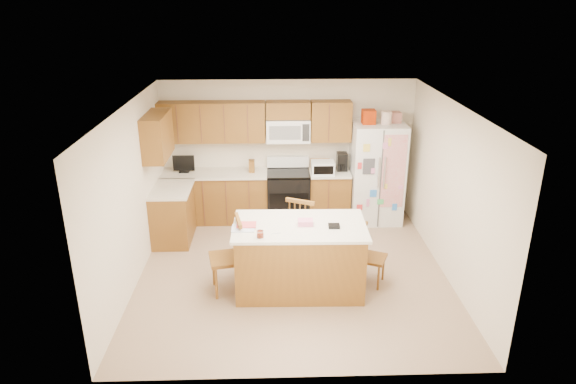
{
  "coord_description": "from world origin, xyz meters",
  "views": [
    {
      "loc": [
        -0.29,
        -6.7,
        3.9
      ],
      "look_at": [
        -0.06,
        0.35,
        1.15
      ],
      "focal_mm": 32.0,
      "sensor_mm": 36.0,
      "label": 1
    }
  ],
  "objects_px": {
    "refrigerator": "(377,172)",
    "island": "(299,257)",
    "windsor_chair_back": "(304,231)",
    "windsor_chair_left": "(228,258)",
    "stove": "(288,195)",
    "windsor_chair_right": "(371,257)"
  },
  "relations": [
    {
      "from": "refrigerator",
      "to": "windsor_chair_right",
      "type": "distance_m",
      "value": 2.31
    },
    {
      "from": "island",
      "to": "windsor_chair_back",
      "type": "bearing_deg",
      "value": 82.31
    },
    {
      "from": "island",
      "to": "windsor_chair_right",
      "type": "relative_size",
      "value": 2.08
    },
    {
      "from": "stove",
      "to": "refrigerator",
      "type": "xyz_separation_m",
      "value": [
        1.57,
        -0.06,
        0.45
      ]
    },
    {
      "from": "stove",
      "to": "island",
      "type": "distance_m",
      "value": 2.38
    },
    {
      "from": "stove",
      "to": "island",
      "type": "height_order",
      "value": "stove"
    },
    {
      "from": "refrigerator",
      "to": "windsor_chair_back",
      "type": "relative_size",
      "value": 1.89
    },
    {
      "from": "refrigerator",
      "to": "island",
      "type": "height_order",
      "value": "refrigerator"
    },
    {
      "from": "windsor_chair_left",
      "to": "windsor_chair_back",
      "type": "distance_m",
      "value": 1.36
    },
    {
      "from": "refrigerator",
      "to": "island",
      "type": "bearing_deg",
      "value": -122.94
    },
    {
      "from": "refrigerator",
      "to": "island",
      "type": "relative_size",
      "value": 1.13
    },
    {
      "from": "island",
      "to": "windsor_chair_right",
      "type": "height_order",
      "value": "island"
    },
    {
      "from": "windsor_chair_left",
      "to": "windsor_chair_back",
      "type": "bearing_deg",
      "value": 36.84
    },
    {
      "from": "stove",
      "to": "island",
      "type": "xyz_separation_m",
      "value": [
        0.07,
        -2.37,
        0.02
      ]
    },
    {
      "from": "stove",
      "to": "refrigerator",
      "type": "bearing_deg",
      "value": -2.3
    },
    {
      "from": "island",
      "to": "windsor_chair_left",
      "type": "relative_size",
      "value": 1.68
    },
    {
      "from": "refrigerator",
      "to": "windsor_chair_left",
      "type": "xyz_separation_m",
      "value": [
        -2.48,
        -2.33,
        -0.41
      ]
    },
    {
      "from": "island",
      "to": "refrigerator",
      "type": "bearing_deg",
      "value": 57.06
    },
    {
      "from": "stove",
      "to": "refrigerator",
      "type": "height_order",
      "value": "refrigerator"
    },
    {
      "from": "island",
      "to": "windsor_chair_back",
      "type": "distance_m",
      "value": 0.8
    },
    {
      "from": "refrigerator",
      "to": "island",
      "type": "distance_m",
      "value": 2.79
    },
    {
      "from": "windsor_chair_back",
      "to": "refrigerator",
      "type": "bearing_deg",
      "value": 47.57
    }
  ]
}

